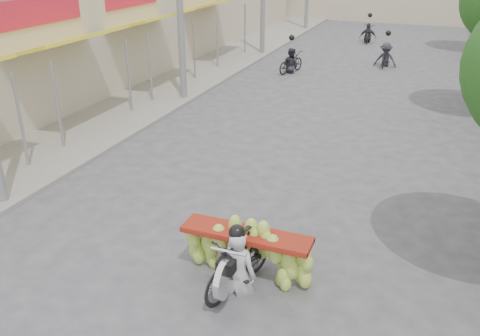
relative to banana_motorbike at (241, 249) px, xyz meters
name	(u,v)px	position (x,y,z in m)	size (l,w,h in m)	color
sidewalk_left	(183,77)	(-7.74, 12.77, -0.66)	(4.00, 60.00, 0.12)	gray
shophouse_row_left	(66,5)	(-12.73, 11.75, 2.28)	(9.77, 40.00, 6.00)	#C0B397
banana_motorbike	(241,249)	(0.00, 0.00, 0.00)	(2.30, 1.97, 2.19)	black
bg_motorbike_a	(291,57)	(-3.62, 15.46, 0.01)	(1.09, 1.78, 1.95)	black
bg_motorbike_b	(386,49)	(0.26, 18.28, 0.10)	(1.07, 1.87, 1.95)	black
bg_motorbike_c	(369,29)	(-1.47, 24.38, 0.06)	(1.00, 1.76, 1.95)	black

